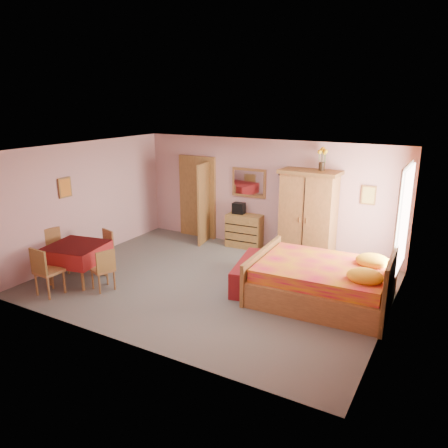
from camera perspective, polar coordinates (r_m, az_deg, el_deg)
The scene contains 23 objects.
floor at distance 8.66m, azimuth -1.56°, elevation -7.72°, with size 6.50×6.50×0.00m, color #5F5A54.
ceiling at distance 7.97m, azimuth -1.71°, elevation 9.63°, with size 6.50×6.50×0.00m, color brown.
wall_back at distance 10.38m, azimuth 5.49°, elevation 3.82°, with size 6.50×0.10×2.60m, color #C58F8F.
wall_front at distance 6.32m, azimuth -13.40°, elevation -4.74°, with size 6.50×0.10×2.60m, color #C58F8F.
wall_left at distance 10.24m, azimuth -17.46°, elevation 2.96°, with size 0.10×5.00×2.60m, color #C58F8F.
wall_right at distance 7.18m, azimuth 21.23°, elevation -2.86°, with size 0.10×5.00×2.60m, color #C58F8F.
doorway at distance 11.30m, azimuth -3.45°, elevation 3.45°, with size 1.06×0.12×2.15m, color #9E6B35.
window at distance 8.29m, azimuth 22.34°, elevation 0.56°, with size 0.08×1.40×1.95m, color white.
picture_left at distance 9.74m, azimuth -20.08°, elevation 4.49°, with size 0.04×0.32×0.42m, color orange.
picture_back at distance 9.62m, azimuth 18.37°, elevation 3.60°, with size 0.30×0.04×0.40m, color #D8BF59.
chest_of_drawers at distance 10.59m, azimuth 2.68°, elevation -0.89°, with size 0.85×0.43×0.81m, color olive.
wall_mirror at distance 10.50m, azimuth 3.28°, elevation 5.40°, with size 0.88×0.05×0.70m, color silver.
stereo at distance 10.55m, azimuth 1.94°, elevation 2.08°, with size 0.28×0.21×0.27m, color black.
floor_lamp at distance 10.11m, azimuth 7.54°, elevation 1.25°, with size 0.24×0.24×1.86m, color black.
wardrobe at distance 9.77m, azimuth 10.91°, elevation 1.06°, with size 1.29×0.66×2.02m, color #9E6735.
sunflower_vase at distance 9.55m, azimuth 12.71°, elevation 8.29°, with size 0.20×0.20×0.49m, color yellow.
bed at distance 7.97m, azimuth 12.74°, elevation -5.98°, with size 2.40×1.89×1.11m, color #CF1440.
bench at distance 8.48m, azimuth 3.84°, elevation -6.45°, with size 0.56×1.50×0.50m, color maroon.
dining_table at distance 9.12m, azimuth -18.58°, elevation -4.82°, with size 1.02×1.02×0.75m, color maroon.
chair_south at distance 8.64m, azimuth -21.90°, elevation -5.69°, with size 0.42×0.42×0.93m, color #9D6435.
chair_north at distance 9.49m, azimuth -15.70°, elevation -3.41°, with size 0.39×0.39×0.85m, color #9C6134.
chair_west at distance 9.59m, azimuth -21.18°, elevation -3.46°, with size 0.42×0.42×0.93m, color #A26F37.
chair_east at distance 8.55m, azimuth -15.58°, elevation -5.70°, with size 0.37×0.37×0.82m, color #9C6435.
Camera 1 is at (4.09, -6.79, 3.51)m, focal length 35.00 mm.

